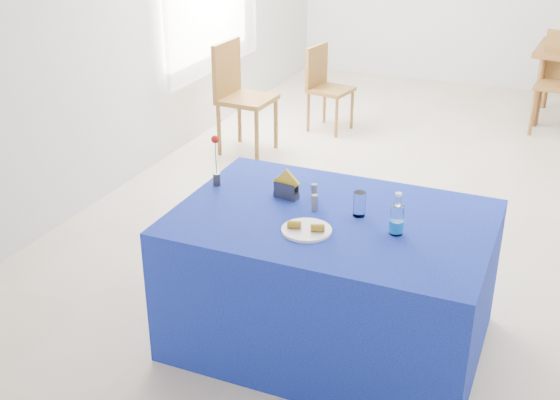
% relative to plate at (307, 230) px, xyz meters
% --- Properties ---
extents(floor, '(7.00, 7.00, 0.00)m').
position_rel_plate_xyz_m(floor, '(0.28, 2.28, -0.77)').
color(floor, beige).
rests_on(floor, ground).
extents(plate, '(0.25, 0.25, 0.01)m').
position_rel_plate_xyz_m(plate, '(0.00, 0.00, 0.00)').
color(plate, white).
rests_on(plate, blue_table).
extents(drinking_glass, '(0.06, 0.06, 0.13)m').
position_rel_plate_xyz_m(drinking_glass, '(0.18, 0.27, 0.06)').
color(drinking_glass, silver).
rests_on(drinking_glass, blue_table).
extents(salt_shaker, '(0.03, 0.03, 0.08)m').
position_rel_plate_xyz_m(salt_shaker, '(-0.10, 0.37, 0.04)').
color(salt_shaker, slate).
rests_on(salt_shaker, blue_table).
extents(pepper_shaker, '(0.03, 0.03, 0.08)m').
position_rel_plate_xyz_m(pepper_shaker, '(-0.05, 0.24, 0.04)').
color(pepper_shaker, slate).
rests_on(pepper_shaker, blue_table).
extents(blue_table, '(1.60, 1.10, 0.76)m').
position_rel_plate_xyz_m(blue_table, '(0.06, 0.21, -0.39)').
color(blue_table, '#101898').
rests_on(blue_table, floor).
extents(water_bottle, '(0.07, 0.07, 0.21)m').
position_rel_plate_xyz_m(water_bottle, '(0.41, 0.15, 0.06)').
color(water_bottle, white).
rests_on(water_bottle, blue_table).
extents(napkin_holder, '(0.15, 0.07, 0.17)m').
position_rel_plate_xyz_m(napkin_holder, '(-0.24, 0.33, 0.04)').
color(napkin_holder, '#35353A').
rests_on(napkin_holder, blue_table).
extents(rose_vase, '(0.05, 0.05, 0.29)m').
position_rel_plate_xyz_m(rose_vase, '(-0.66, 0.33, 0.13)').
color(rose_vase, '#242429').
rests_on(rose_vase, blue_table).
extents(chair_win_a, '(0.47, 0.47, 1.00)m').
position_rel_plate_xyz_m(chair_win_a, '(-1.68, 2.66, -0.19)').
color(chair_win_a, olive).
rests_on(chair_win_a, floor).
extents(chair_win_b, '(0.43, 0.43, 0.83)m').
position_rel_plate_xyz_m(chair_win_b, '(-1.17, 3.53, -0.29)').
color(chair_win_b, olive).
rests_on(chair_win_b, floor).
extents(banana_pieces, '(0.19, 0.07, 0.04)m').
position_rel_plate_xyz_m(banana_pieces, '(0.00, -0.01, 0.03)').
color(banana_pieces, gold).
rests_on(banana_pieces, plate).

